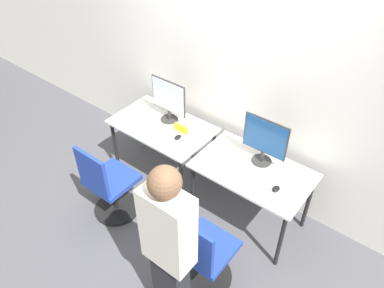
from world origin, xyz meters
TOP-DOWN VIEW (x-y plane):
  - ground_plane at (0.00, 0.00)m, footprint 20.00×20.00m
  - wall_back at (0.00, 0.80)m, footprint 12.00×0.05m
  - desk_left at (-0.57, 0.34)m, footprint 1.09×0.67m
  - monitor_left at (-0.57, 0.46)m, footprint 0.44×0.19m
  - keyboard_left at (-0.57, 0.23)m, footprint 0.43×0.14m
  - mouse_left at (-0.28, 0.26)m, footprint 0.06×0.09m
  - office_chair_left at (-0.60, -0.46)m, footprint 0.48×0.48m
  - desk_right at (0.57, 0.34)m, footprint 1.09×0.67m
  - monitor_right at (0.57, 0.49)m, footprint 0.44×0.19m
  - keyboard_right at (0.57, 0.23)m, footprint 0.43×0.14m
  - mouse_right at (0.86, 0.23)m, footprint 0.06×0.09m
  - office_chair_right at (0.63, -0.52)m, footprint 0.48×0.48m
  - person_right at (0.59, -0.89)m, footprint 0.36×0.22m
  - placard_left at (-0.33, 0.37)m, footprint 0.16×0.03m

SIDE VIEW (x-z plane):
  - ground_plane at x=0.00m, z-range 0.00..0.00m
  - office_chair_left at x=-0.60m, z-range -0.08..0.84m
  - office_chair_right at x=0.63m, z-range -0.08..0.84m
  - desk_left at x=-0.57m, z-range 0.28..0.99m
  - desk_right at x=0.57m, z-range 0.28..0.99m
  - keyboard_left at x=-0.57m, z-range 0.72..0.74m
  - keyboard_right at x=0.57m, z-range 0.72..0.74m
  - mouse_left at x=-0.28m, z-range 0.72..0.75m
  - mouse_right at x=0.86m, z-range 0.72..0.75m
  - placard_left at x=-0.33m, z-range 0.72..0.80m
  - person_right at x=0.59m, z-range 0.08..1.71m
  - monitor_left at x=-0.57m, z-range 0.73..1.21m
  - monitor_right at x=0.57m, z-range 0.73..1.21m
  - wall_back at x=0.00m, z-range 0.00..2.80m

